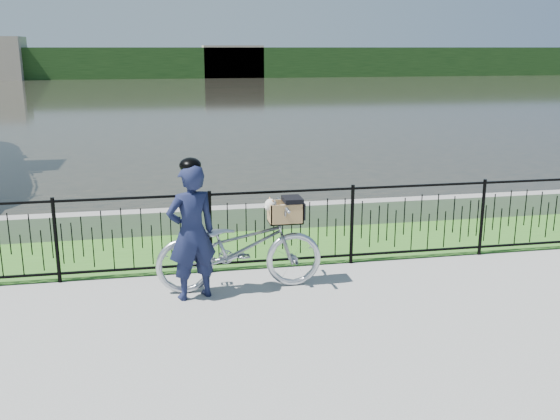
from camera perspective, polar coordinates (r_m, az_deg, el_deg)
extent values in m
plane|color=gray|center=(7.37, 2.67, -9.44)|extent=(120.00, 120.00, 0.00)
cube|color=#377023|center=(9.75, -0.90, -3.29)|extent=(60.00, 2.00, 0.01)
plane|color=black|center=(39.68, -8.69, 10.14)|extent=(120.00, 120.00, 0.00)
cube|color=gray|center=(10.64, -1.84, -0.65)|extent=(60.00, 0.30, 0.40)
cube|color=#22441A|center=(66.57, -9.78, 13.15)|extent=(120.00, 6.00, 3.00)
cube|color=#A19381|center=(65.49, -4.35, 13.38)|extent=(6.00, 3.00, 3.20)
imported|color=#B0B4BD|center=(7.91, -3.72, -3.43)|extent=(2.11, 0.74, 1.11)
cube|color=black|center=(7.91, 0.47, -1.12)|extent=(0.38, 0.18, 0.02)
cube|color=#9A7748|center=(7.91, 0.47, -1.07)|extent=(0.42, 0.30, 0.01)
cube|color=#9A7748|center=(8.02, 0.27, 0.06)|extent=(0.42, 0.02, 0.26)
cube|color=#9A7748|center=(7.75, 0.68, -0.47)|extent=(0.42, 0.01, 0.26)
cube|color=#9A7748|center=(7.92, 1.91, -0.13)|extent=(0.02, 0.30, 0.26)
cube|color=#9A7748|center=(7.84, -0.97, -0.27)|extent=(0.02, 0.30, 0.26)
cube|color=black|center=(7.86, 1.14, 0.97)|extent=(0.23, 0.31, 0.06)
cube|color=black|center=(7.92, 2.03, 0.06)|extent=(0.02, 0.31, 0.21)
ellipsoid|color=silver|center=(7.88, 0.33, -0.21)|extent=(0.31, 0.22, 0.20)
sphere|color=silver|center=(7.80, -0.86, 0.48)|extent=(0.15, 0.15, 0.15)
sphere|color=silver|center=(7.78, -1.20, 0.22)|extent=(0.07, 0.07, 0.07)
sphere|color=black|center=(7.77, -1.37, 0.15)|extent=(0.02, 0.02, 0.02)
cone|color=#A97646|center=(7.84, -0.94, 1.01)|extent=(0.06, 0.08, 0.08)
cone|color=#A97646|center=(7.75, -0.66, 0.85)|extent=(0.06, 0.08, 0.08)
imported|color=#141937|center=(7.61, -8.09, -2.05)|extent=(0.70, 0.57, 1.68)
ellipsoid|color=black|center=(7.42, -8.31, 4.02)|extent=(0.26, 0.29, 0.18)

